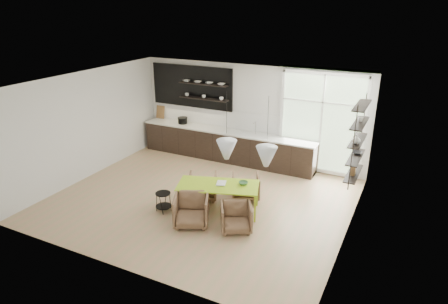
# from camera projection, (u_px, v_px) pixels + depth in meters

# --- Properties ---
(room) EXTENTS (7.02, 6.01, 2.91)m
(room) POSITION_uv_depth(u_px,v_px,m) (241.00, 134.00, 10.01)
(room) COLOR tan
(room) RESTS_ON ground
(kitchen_run) EXTENTS (5.54, 0.69, 2.75)m
(kitchen_run) POSITION_uv_depth(u_px,v_px,m) (224.00, 140.00, 12.18)
(kitchen_run) COLOR black
(kitchen_run) RESTS_ON ground
(right_shelving) EXTENTS (0.26, 1.22, 1.90)m
(right_shelving) POSITION_uv_depth(u_px,v_px,m) (357.00, 143.00, 8.85)
(right_shelving) COLOR black
(right_shelving) RESTS_ON ground
(dining_table) EXTENTS (2.01, 1.36, 0.67)m
(dining_table) POSITION_uv_depth(u_px,v_px,m) (218.00, 187.00, 9.12)
(dining_table) COLOR #99C31C
(dining_table) RESTS_ON ground
(armchair_back_left) EXTENTS (0.91, 0.92, 0.63)m
(armchair_back_left) POSITION_uv_depth(u_px,v_px,m) (203.00, 186.00, 9.85)
(armchair_back_left) COLOR brown
(armchair_back_left) RESTS_ON ground
(armchair_back_right) EXTENTS (0.89, 0.90, 0.62)m
(armchair_back_right) POSITION_uv_depth(u_px,v_px,m) (246.00, 186.00, 9.87)
(armchair_back_right) COLOR brown
(armchair_back_right) RESTS_ON ground
(armchair_front_left) EXTENTS (0.99, 1.00, 0.69)m
(armchair_front_left) POSITION_uv_depth(u_px,v_px,m) (191.00, 210.00, 8.68)
(armchair_front_left) COLOR brown
(armchair_front_left) RESTS_ON ground
(armchair_front_right) EXTENTS (0.88, 0.89, 0.60)m
(armchair_front_right) POSITION_uv_depth(u_px,v_px,m) (236.00, 217.00, 8.48)
(armchair_front_right) COLOR brown
(armchair_front_right) RESTS_ON ground
(wire_stool) EXTENTS (0.37, 0.37, 0.47)m
(wire_stool) POSITION_uv_depth(u_px,v_px,m) (163.00, 199.00, 9.22)
(wire_stool) COLOR black
(wire_stool) RESTS_ON ground
(table_book) EXTENTS (0.29, 0.34, 0.03)m
(table_book) POSITION_uv_depth(u_px,v_px,m) (217.00, 183.00, 9.16)
(table_book) COLOR white
(table_book) RESTS_ON dining_table
(table_bowl) EXTENTS (0.28, 0.28, 0.07)m
(table_bowl) POSITION_uv_depth(u_px,v_px,m) (243.00, 183.00, 9.11)
(table_bowl) COLOR #437647
(table_bowl) RESTS_ON dining_table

